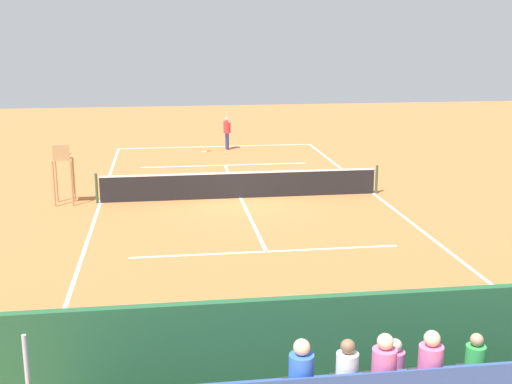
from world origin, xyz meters
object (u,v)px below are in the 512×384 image
umpire_chair (63,168)px  tennis_racket (205,152)px  courtside_bench (443,350)px  equipment_bag (338,381)px  tennis_player (227,130)px  tennis_net (241,185)px  tennis_ball_near (226,153)px

umpire_chair → tennis_racket: 11.08m
courtside_bench → equipment_bag: 1.94m
umpire_chair → tennis_player: bearing=-123.6°
tennis_net → tennis_ball_near: tennis_net is taller
courtside_bench → tennis_racket: (2.67, -22.76, -0.54)m
courtside_bench → tennis_ball_near: bearing=-85.7°
tennis_player → courtside_bench: bearing=93.6°
umpire_chair → equipment_bag: 14.82m
tennis_net → tennis_racket: 9.53m
courtside_bench → tennis_ball_near: 22.37m
umpire_chair → tennis_player: (-6.71, -10.11, -0.30)m
tennis_player → tennis_ball_near: 1.46m
tennis_net → tennis_player: (-0.51, -10.09, 0.51)m
umpire_chair → tennis_ball_near: 11.23m
tennis_player → tennis_ball_near: tennis_player is taller
equipment_bag → tennis_player: (-0.42, -23.49, 0.84)m
tennis_net → tennis_player: size_ratio=5.35×
equipment_bag → tennis_racket: size_ratio=1.64×
tennis_racket → tennis_ball_near: tennis_ball_near is taller
equipment_bag → tennis_player: size_ratio=0.47×
tennis_ball_near → equipment_bag: bearing=89.4°
courtside_bench → tennis_ball_near: courtside_bench is taller
courtside_bench → equipment_bag: courtside_bench is taller
tennis_racket → tennis_ball_near: 1.11m
tennis_racket → tennis_ball_near: (-1.00, 0.47, 0.02)m
tennis_player → tennis_racket: tennis_player is taller
tennis_net → equipment_bag: bearing=90.4°
umpire_chair → tennis_racket: bearing=-120.1°
equipment_bag → tennis_ball_near: 22.43m
tennis_net → umpire_chair: bearing=0.3°
tennis_racket → umpire_chair: bearing=59.9°
tennis_player → tennis_net: bearing=87.1°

